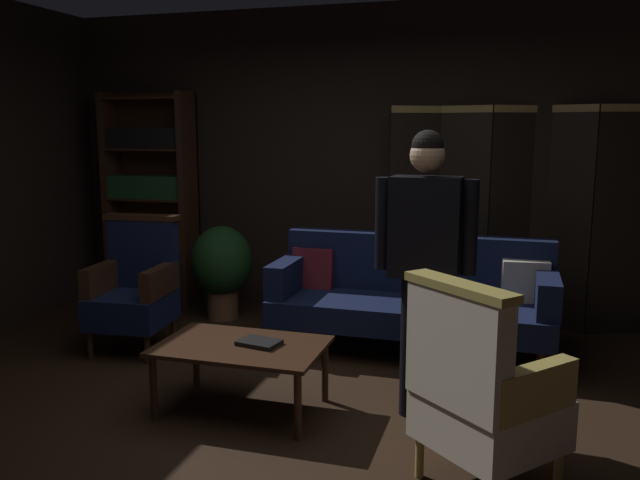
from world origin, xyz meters
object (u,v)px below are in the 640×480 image
Objects in this scene: folding_screen at (513,214)px; standing_figure at (425,249)px; bookshelf at (151,194)px; coffee_table at (241,352)px; velvet_couch at (412,293)px; potted_plant at (222,265)px; armchair_gilt_accent at (481,392)px; book_black_cloth at (259,343)px; armchair_wing_left at (135,288)px.

folding_screen is 2.09m from standing_figure.
coffee_table is at bearing -48.83° from bookshelf.
standing_figure is at bearing -78.63° from velvet_couch.
velvet_couch is at bearing -129.89° from folding_screen.
potted_plant is at bearing -22.47° from bookshelf.
bookshelf is at bearing 141.38° from armchair_gilt_accent.
armchair_gilt_accent is at bearing -43.47° from potted_plant.
coffee_table is at bearing -167.29° from book_black_cloth.
folding_screen is 2.50× the size of potted_plant.
velvet_couch is 1.81m from potted_plant.
coffee_table is at bearing -124.31° from folding_screen.
armchair_wing_left is 1.56m from book_black_cloth.
armchair_wing_left is (-2.67, 1.30, 0.00)m from armchair_gilt_accent.
coffee_table is (1.88, -2.14, -0.70)m from bookshelf.
potted_plant is (-2.38, 2.26, -0.00)m from armchair_gilt_accent.
coffee_table is (-1.55, -2.27, -0.61)m from folding_screen.
book_black_cloth is (1.06, -1.74, -0.06)m from potted_plant.
standing_figure is at bearing -37.29° from potted_plant.
bookshelf is 8.37× the size of book_black_cloth.
folding_screen is at bearing 27.65° from armchair_wing_left.
book_black_cloth is at bearing -167.77° from standing_figure.
armchair_gilt_accent and armchair_wing_left have the same top height.
armchair_gilt_accent reaches higher than coffee_table.
book_black_cloth is at bearing 12.71° from coffee_table.
book_black_cloth is at bearing -30.17° from armchair_wing_left.
bookshelf is 1.20× the size of standing_figure.
bookshelf is 0.97× the size of velvet_couch.
potted_plant is 3.46× the size of book_black_cloth.
velvet_couch is 8.65× the size of book_black_cloth.
book_black_cloth is at bearing -117.51° from velvet_couch.
bookshelf reaches higher than armchair_gilt_accent.
armchair_wing_left is 1.23× the size of potted_plant.
armchair_wing_left is 1.00m from potted_plant.
bookshelf is 1.97× the size of armchair_gilt_accent.
coffee_table is at bearing -120.45° from velvet_couch.
armchair_wing_left is (-2.79, -1.46, -0.50)m from folding_screen.
velvet_couch is 2.15m from armchair_wing_left.
bookshelf is at bearing 164.63° from velvet_couch.
bookshelf is at bearing -177.96° from folding_screen.
velvet_couch is at bearing -11.47° from potted_plant.
folding_screen is 2.04× the size of armchair_gilt_accent.
armchair_wing_left is 0.61× the size of standing_figure.
bookshelf is 2.05× the size of coffee_table.
folding_screen reaches higher than book_black_cloth.
coffee_table is at bearing -167.72° from standing_figure.
standing_figure is (2.30, -0.58, 0.54)m from armchair_wing_left.
armchair_gilt_accent is at bearing -62.92° from standing_figure.
armchair_wing_left reaches higher than potted_plant.
standing_figure reaches higher than velvet_couch.
armchair_wing_left is at bearing 149.83° from book_black_cloth.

